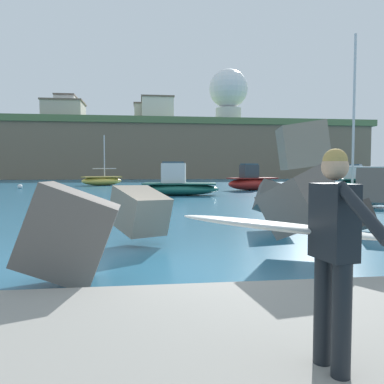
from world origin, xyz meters
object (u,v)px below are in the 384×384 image
mooring_buoy_inner (20,187)px  boat_near_centre (178,185)px  mooring_buoy_outer (178,184)px  radar_dome (228,92)px  surfer_with_board (322,240)px  boat_near_right (102,181)px  station_building_west (157,111)px  station_building_east (151,115)px  boat_mid_centre (343,195)px  station_building_central (67,110)px  boat_near_left (252,182)px  boat_mid_left (354,182)px  mooring_buoy_middle (160,186)px  station_building_annex (64,112)px

mooring_buoy_inner → boat_near_centre: bearing=-38.5°
mooring_buoy_outer → radar_dome: (13.71, 36.69, 17.03)m
surfer_with_board → boat_near_right: bearing=97.6°
boat_near_centre → boat_near_right: (-6.94, 17.84, -0.16)m
boat_near_right → station_building_west: bearing=78.3°
boat_near_centre → station_building_east: (-0.18, 62.85, 13.10)m
boat_mid_centre → station_building_central: (-25.10, 69.83, 13.63)m
boat_near_left → mooring_buoy_inner: bearing=166.2°
boat_near_left → boat_mid_left: (8.92, -0.89, -0.03)m
surfer_with_board → station_building_east: 88.78m
surfer_with_board → mooring_buoy_outer: surfer_with_board is taller
boat_near_centre → boat_mid_centre: bearing=-53.0°
mooring_buoy_middle → station_building_central: 54.87m
boat_mid_centre → station_building_annex: 70.99m
boat_near_left → boat_near_right: boat_near_right is taller
station_building_annex → boat_mid_left: bearing=-56.5°
boat_mid_centre → mooring_buoy_outer: bearing=103.2°
surfer_with_board → boat_near_left: (8.21, 30.86, -0.52)m
boat_near_right → boat_mid_left: 26.25m
boat_near_left → boat_mid_centre: (0.21, -15.41, -0.16)m
station_building_annex → radar_dome: bearing=-6.6°
boat_near_centre → boat_mid_centre: boat_mid_centre is taller
boat_near_left → mooring_buoy_outer: 10.93m
boat_near_left → mooring_buoy_outer: size_ratio=11.33×
station_building_annex → station_building_west: bearing=1.1°
station_building_west → boat_near_left: bearing=-83.1°
boat_mid_centre → radar_dome: 64.16m
boat_near_left → station_building_east: station_building_east is taller
station_building_west → station_building_central: 19.32m
boat_near_centre → station_building_annex: station_building_annex is taller
mooring_buoy_inner → mooring_buoy_middle: (12.99, -0.90, 0.00)m
station_building_east → mooring_buoy_outer: bearing=-88.1°
mooring_buoy_middle → mooring_buoy_outer: (2.17, 5.16, 0.00)m
surfer_with_board → mooring_buoy_inner: 38.11m
boat_mid_left → mooring_buoy_outer: size_ratio=12.42×
station_building_east → mooring_buoy_middle: bearing=-90.7°
surfer_with_board → station_building_annex: bearing=101.5°
boat_near_left → station_building_annex: 57.02m
boat_near_right → station_building_annex: (-10.74, 37.84, 12.77)m
mooring_buoy_middle → station_building_central: (-17.11, 50.21, 14.01)m
boat_mid_left → radar_dome: (-0.83, 46.94, 16.53)m
station_building_central → station_building_east: size_ratio=1.04×
boat_mid_left → station_building_central: bearing=121.4°
station_building_central → station_building_annex: 4.67m
mooring_buoy_middle → station_building_annex: size_ratio=0.05×
station_building_west → mooring_buoy_outer: bearing=-89.4°
station_building_annex → station_building_central: bearing=92.6°
boat_mid_centre → station_building_west: bearing=95.4°
surfer_with_board → station_building_west: 82.06m
radar_dome → boat_near_left: bearing=-100.0°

